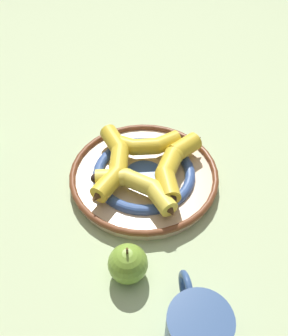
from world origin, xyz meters
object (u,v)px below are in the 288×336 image
Objects in this scene: banana_a at (139,187)px; coffee_mug at (197,329)px; decorative_bowl at (144,176)px; apple at (129,264)px; banana_c at (143,145)px; banana_b at (114,163)px; banana_d at (174,164)px.

coffee_mug is (-0.08, 0.27, -0.01)m from banana_a.
decorative_bowl is 3.85× the size of apple.
coffee_mug reaches higher than banana_c.
decorative_bowl is 1.84× the size of banana_a.
banana_c is at bearing -44.92° from banana_b.
banana_a reaches higher than decorative_bowl.
banana_a is 2.09× the size of apple.
banana_d is (-0.07, -0.06, 0.00)m from banana_a.
banana_b reaches higher than decorative_bowl.
banana_b is 1.25× the size of banana_c.
banana_a is 0.12m from banana_c.
decorative_bowl is at bearing -93.05° from banana_c.
decorative_bowl is at bearing -90.12° from banana_b.
banana_d is at bearing -111.78° from banana_a.
banana_b is at bearing -141.50° from banana_c.
banana_d reaches higher than decorative_bowl.
banana_a is 0.87× the size of banana_d.
coffee_mug is (-0.00, 0.32, -0.01)m from banana_d.
coffee_mug reaches higher than banana_d.
banana_c is at bearing -113.15° from banana_d.
decorative_bowl is at bearing -98.77° from apple.
coffee_mug is (-0.06, 0.33, 0.03)m from decorative_bowl.
decorative_bowl is 0.07m from banana_b.
apple is at bearing 31.61° from coffee_mug.
banana_a is 1.16× the size of coffee_mug.
banana_b is 2.67× the size of apple.
coffee_mug reaches higher than apple.
banana_d is at bearing -47.66° from banana_c.
banana_a is 0.78× the size of banana_b.
banana_d is at bearing -114.08° from apple.
banana_d is (-0.06, 0.00, 0.04)m from decorative_bowl.
banana_a is at bearing 78.51° from decorative_bowl.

